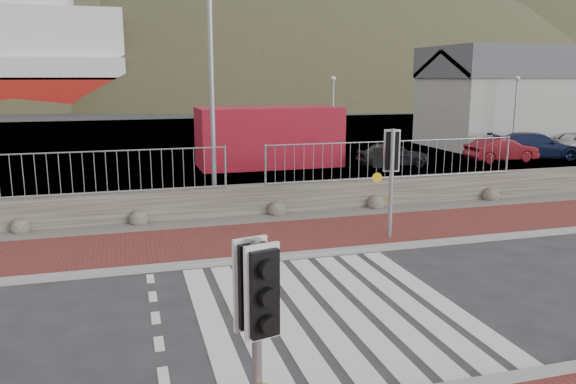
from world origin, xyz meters
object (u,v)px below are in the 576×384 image
object	(u,v)px
traffic_signal_near	(256,308)
traffic_signal_far	(390,160)
car_b	(501,150)
car_c	(536,146)
car_a	(393,154)
streetlight	(215,50)
shipping_container	(269,137)

from	to	relation	value
traffic_signal_near	traffic_signal_far	bearing A→B (deg)	41.86
traffic_signal_near	car_b	size ratio (longest dim) A/B	0.73
traffic_signal_near	car_b	bearing A→B (deg)	34.27
car_c	car_b	bearing A→B (deg)	115.40
traffic_signal_near	car_a	xyz separation A→B (m)	(10.63, 18.31, -1.29)
traffic_signal_near	car_a	world-z (taller)	traffic_signal_near
car_a	car_b	world-z (taller)	car_b
streetlight	car_b	distance (m)	16.84
streetlight	shipping_container	distance (m)	9.63
traffic_signal_far	car_c	bearing A→B (deg)	-121.48
shipping_container	car_c	world-z (taller)	shipping_container
car_b	streetlight	bearing A→B (deg)	113.31
streetlight	car_a	distance (m)	11.95
traffic_signal_far	shipping_container	world-z (taller)	traffic_signal_far
traffic_signal_far	car_b	distance (m)	15.73
car_c	car_a	bearing A→B (deg)	108.32
traffic_signal_far	shipping_container	distance (m)	12.60
car_b	car_c	world-z (taller)	car_c
traffic_signal_near	car_b	xyz separation A→B (m)	(16.49, 18.29, -1.27)
shipping_container	car_b	world-z (taller)	shipping_container
shipping_container	car_c	size ratio (longest dim) A/B	1.45
traffic_signal_far	streetlight	world-z (taller)	streetlight
car_c	shipping_container	bearing A→B (deg)	99.83
streetlight	car_c	world-z (taller)	streetlight
traffic_signal_far	streetlight	bearing A→B (deg)	-31.35
shipping_container	car_b	xyz separation A→B (m)	(11.30, -1.79, -0.78)
traffic_signal_near	traffic_signal_far	distance (m)	9.09
car_b	car_a	bearing A→B (deg)	89.99
shipping_container	car_a	bearing A→B (deg)	-18.63
traffic_signal_near	car_c	xyz separation A→B (m)	(18.81, 18.69, -1.20)
shipping_container	car_c	xyz separation A→B (m)	(13.61, -1.40, -0.71)
shipping_container	car_c	bearing A→B (deg)	-6.44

